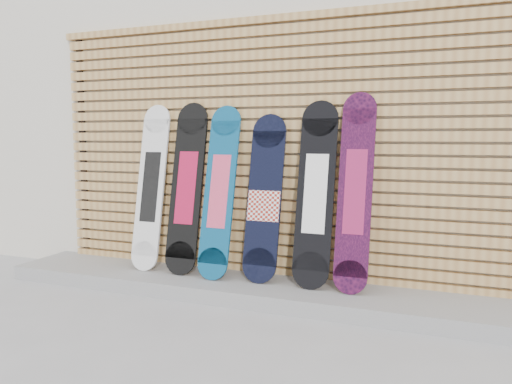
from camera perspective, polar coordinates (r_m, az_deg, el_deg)
ground at (r=3.52m, az=-0.99°, el=-15.34°), size 80.00×80.00×0.00m
building at (r=6.59m, az=15.00°, el=10.46°), size 12.00×5.00×3.60m
concrete_step at (r=4.14m, az=0.68°, el=-11.07°), size 4.60×0.70×0.12m
slat_wall at (r=4.23m, az=2.09°, el=5.08°), size 4.26×0.08×2.29m
snowboard_0 at (r=4.57m, az=-11.92°, el=0.59°), size 0.26×0.33×1.47m
snowboard_1 at (r=4.37m, az=-7.93°, el=0.49°), size 0.29×0.34×1.48m
snowboard_2 at (r=4.21m, az=-4.19°, el=0.08°), size 0.27×0.38×1.45m
snowboard_3 at (r=4.09m, az=0.97°, el=-0.77°), size 0.29×0.32×1.37m
snowboard_4 at (r=3.95m, az=6.82°, el=-0.19°), size 0.30×0.33×1.47m
snowboard_5 at (r=3.88m, az=11.27°, el=0.04°), size 0.26×0.34×1.53m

